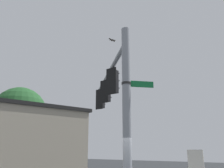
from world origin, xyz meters
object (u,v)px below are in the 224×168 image
object	(u,v)px
traffic_light_nearest_pole	(114,82)
traffic_light_mid_inner	(107,92)
street_name_sign	(133,84)
traffic_light_mid_outer	(101,100)
bird_flying	(112,40)

from	to	relation	value
traffic_light_nearest_pole	traffic_light_mid_inner	xyz separation A→B (m)	(-1.49, 1.34, 0.00)
traffic_light_nearest_pole	street_name_sign	xyz separation A→B (m)	(1.90, -1.42, -0.73)
street_name_sign	traffic_light_mid_outer	bearing A→B (deg)	139.92
traffic_light_mid_inner	street_name_sign	world-z (taller)	traffic_light_mid_inner
traffic_light_mid_inner	bird_flying	distance (m)	3.29
traffic_light_nearest_pole	traffic_light_mid_outer	world-z (taller)	same
traffic_light_nearest_pole	bird_flying	world-z (taller)	bird_flying
traffic_light_nearest_pole	traffic_light_mid_outer	bearing A→B (deg)	137.99
traffic_light_mid_inner	traffic_light_mid_outer	xyz separation A→B (m)	(-1.49, 1.34, 0.00)
traffic_light_nearest_pole	traffic_light_mid_outer	xyz separation A→B (m)	(-2.98, 2.68, 0.00)
traffic_light_mid_outer	street_name_sign	bearing A→B (deg)	-40.08
traffic_light_nearest_pole	street_name_sign	bearing A→B (deg)	-36.82
street_name_sign	traffic_light_nearest_pole	bearing A→B (deg)	143.18
traffic_light_mid_outer	bird_flying	bearing A→B (deg)	-28.61
traffic_light_mid_outer	bird_flying	distance (m)	3.63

